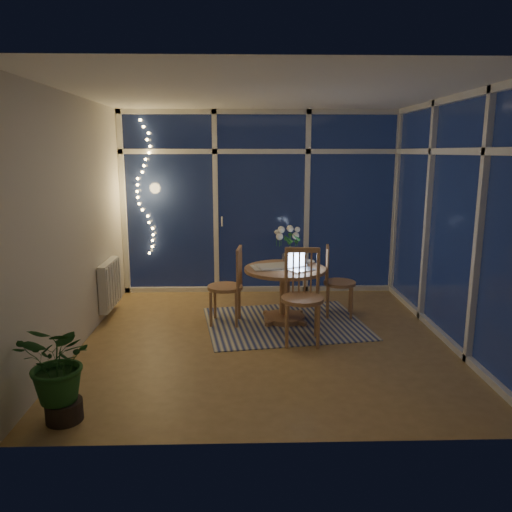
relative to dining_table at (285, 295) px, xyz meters
name	(u,v)px	position (x,y,z in m)	size (l,w,h in m)	color
floor	(268,339)	(-0.23, -0.60, -0.33)	(4.00, 4.00, 0.00)	olive
ceiling	(269,93)	(-0.23, -0.60, 2.27)	(4.00, 4.00, 0.00)	white
wall_back	(261,203)	(-0.23, 1.40, 0.97)	(4.00, 0.04, 2.60)	beige
wall_front	(284,264)	(-0.23, -2.60, 0.97)	(4.00, 0.04, 2.60)	beige
wall_left	(76,223)	(-2.23, -0.60, 0.97)	(0.04, 4.00, 2.60)	beige
wall_right	(457,221)	(1.77, -0.60, 0.97)	(0.04, 4.00, 2.60)	beige
window_wall_back	(261,203)	(-0.23, 1.36, 0.97)	(4.00, 0.10, 2.60)	silver
window_wall_right	(453,221)	(1.73, -0.60, 0.97)	(0.10, 4.00, 2.60)	silver
radiator	(110,284)	(-2.17, 0.30, 0.07)	(0.10, 0.70, 0.58)	silver
fairy_lights	(144,188)	(-1.88, 1.28, 1.19)	(0.24, 0.10, 1.85)	#E6B35C
garden_patio	(279,253)	(0.27, 4.40, -0.39)	(12.00, 6.00, 0.10)	black
garden_fence	(255,205)	(-0.23, 4.90, 0.57)	(11.00, 0.08, 1.80)	#321812
neighbour_roof	(263,145)	(0.07, 7.90, 1.87)	(7.00, 3.00, 2.20)	#34363E
garden_shrubs	(212,244)	(-1.03, 2.80, 0.12)	(0.90, 0.90, 0.90)	black
rug	(285,323)	(0.00, -0.10, -0.33)	(1.85, 1.48, 0.01)	beige
dining_table	(285,295)	(0.00, 0.00, 0.00)	(0.98, 0.98, 0.67)	#966E44
chair_left	(225,285)	(-0.72, -0.07, 0.14)	(0.44, 0.44, 0.95)	#966E44
chair_right	(340,281)	(0.70, 0.17, 0.12)	(0.42, 0.42, 0.90)	#966E44
chair_front	(302,297)	(0.13, -0.71, 0.18)	(0.48, 0.48, 1.03)	#966E44
laptop	(302,261)	(0.18, -0.13, 0.44)	(0.30, 0.26, 0.22)	silver
flower_vase	(290,255)	(0.08, 0.28, 0.44)	(0.20, 0.20, 0.21)	white
bowl	(309,262)	(0.31, 0.23, 0.35)	(0.15, 0.15, 0.04)	silver
newspapers	(271,267)	(-0.17, 0.02, 0.34)	(0.40, 0.31, 0.02)	silver
phone	(284,269)	(-0.02, -0.06, 0.34)	(0.12, 0.06, 0.01)	black
potted_plant	(61,374)	(-1.88, -2.25, 0.05)	(0.54, 0.47, 0.76)	#1A4A1C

